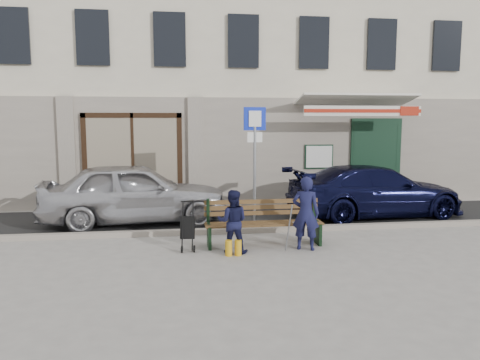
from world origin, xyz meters
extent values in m
plane|color=#9E9991|center=(0.00, 0.00, 0.00)|extent=(80.00, 80.00, 0.00)
cube|color=#282828|center=(0.00, 3.10, 0.01)|extent=(60.00, 3.20, 0.01)
cube|color=#9E9384|center=(0.00, 1.50, 0.06)|extent=(60.00, 0.18, 0.12)
cube|color=beige|center=(0.00, 8.50, 5.00)|extent=(20.00, 7.00, 10.00)
cube|color=#9E9384|center=(0.00, 4.96, 1.60)|extent=(20.00, 0.12, 3.20)
cube|color=maroon|center=(-3.20, 5.02, 1.55)|extent=(2.50, 0.12, 2.00)
cube|color=black|center=(4.10, 4.88, 1.30)|extent=(1.60, 0.10, 2.60)
cube|color=black|center=(4.10, 5.35, 1.20)|extent=(1.25, 0.90, 2.40)
cube|color=white|center=(2.30, 4.85, 1.45)|extent=(0.80, 0.03, 0.65)
cube|color=white|center=(3.20, 4.62, 3.08)|extent=(3.40, 1.72, 0.42)
cube|color=white|center=(3.20, 3.77, 2.80)|extent=(3.40, 0.05, 0.28)
cube|color=#AC2615|center=(3.20, 3.74, 2.80)|extent=(3.40, 0.02, 0.10)
imported|color=#BBBBC0|center=(-3.00, 2.87, 0.77)|extent=(4.66, 2.24, 1.53)
imported|color=black|center=(3.22, 2.87, 0.68)|extent=(4.86, 2.38, 1.36)
cylinder|color=gray|center=(-0.19, 1.84, 1.37)|extent=(0.07, 0.07, 2.73)
cube|color=#0C23B5|center=(-0.19, 1.84, 2.57)|extent=(0.52, 0.11, 0.53)
cube|color=white|center=(-0.19, 1.81, 2.57)|extent=(0.29, 0.07, 0.36)
cube|color=white|center=(-0.19, 1.84, 2.15)|extent=(0.36, 0.08, 0.23)
cube|color=brown|center=(-0.24, 0.40, 0.45)|extent=(2.40, 0.50, 0.04)
cube|color=brown|center=(-0.24, 0.68, 0.74)|extent=(2.40, 0.10, 0.36)
cube|color=black|center=(-1.36, 0.40, 0.23)|extent=(0.06, 0.50, 0.45)
cube|color=black|center=(0.88, 0.40, 0.23)|extent=(0.06, 0.50, 0.45)
cube|color=white|center=(0.51, 0.30, 0.48)|extent=(0.34, 0.25, 0.11)
cylinder|color=gray|center=(0.11, -0.27, 0.50)|extent=(0.07, 0.34, 0.96)
cylinder|color=gold|center=(-1.04, -0.25, 0.15)|extent=(0.13, 0.13, 0.30)
cylinder|color=gold|center=(-0.86, -0.25, 0.15)|extent=(0.13, 0.13, 0.30)
imported|color=#16183D|center=(0.51, -0.02, 0.73)|extent=(0.62, 0.53, 1.46)
imported|color=#121433|center=(-0.94, -0.04, 0.61)|extent=(0.68, 0.58, 1.22)
cylinder|color=black|center=(-1.90, 0.08, 0.07)|extent=(0.05, 0.14, 0.14)
cylinder|color=black|center=(-1.67, 0.08, 0.07)|extent=(0.05, 0.14, 0.14)
cube|color=black|center=(-1.79, 0.27, 0.44)|extent=(0.31, 0.29, 0.46)
cylinder|color=black|center=(-1.79, 0.39, 0.95)|extent=(0.26, 0.06, 0.02)
camera|label=1|loc=(-2.00, -8.75, 2.53)|focal=35.00mm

